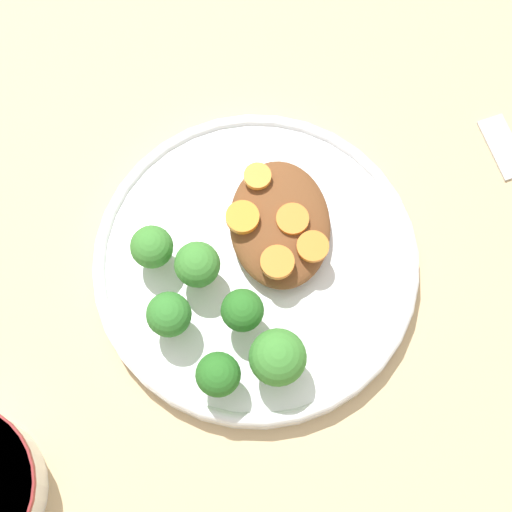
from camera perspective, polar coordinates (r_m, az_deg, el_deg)
The scene contains 14 objects.
ground_plane at distance 0.72m, azimuth 0.00°, elevation -0.87°, with size 4.00×4.00×0.00m, color tan.
plate at distance 0.70m, azimuth 0.00°, elevation -0.54°, with size 0.27×0.27×0.03m.
stew_mound at distance 0.69m, azimuth 1.60°, elevation 2.14°, with size 0.11×0.08×0.03m, color brown.
broccoli_floret_0 at distance 0.64m, azimuth -2.53°, elevation -7.94°, with size 0.03×0.03×0.05m.
broccoli_floret_1 at distance 0.68m, azimuth -6.95°, elevation 0.57°, with size 0.03×0.03×0.05m.
broccoli_floret_2 at distance 0.66m, azimuth -5.80°, elevation -3.98°, with size 0.04×0.04×0.05m.
broccoli_floret_3 at distance 0.65m, azimuth -0.91°, elevation -3.72°, with size 0.03×0.03×0.05m.
broccoli_floret_4 at distance 0.64m, azimuth 1.45°, elevation -6.81°, with size 0.04×0.04×0.06m.
broccoli_floret_5 at distance 0.67m, azimuth -3.92°, elevation -0.65°, with size 0.04×0.04×0.05m.
carrot_slice_0 at distance 0.68m, azimuth 2.45°, elevation 2.48°, with size 0.03×0.03×0.00m, color orange.
carrot_slice_1 at distance 0.69m, azimuth 0.10°, elevation 5.34°, with size 0.02×0.02×0.01m, color orange.
carrot_slice_2 at distance 0.67m, azimuth 3.83°, elevation 0.36°, with size 0.03×0.03×0.00m, color orange.
carrot_slice_3 at distance 0.66m, azimuth 1.43°, elevation -0.42°, with size 0.03×0.03×0.01m, color orange.
carrot_slice_4 at distance 0.68m, azimuth -0.91°, elevation 2.60°, with size 0.03×0.03×0.01m, color orange.
Camera 1 is at (0.21, -0.01, 0.69)m, focal length 60.00 mm.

